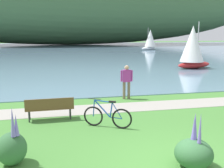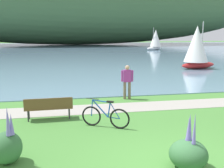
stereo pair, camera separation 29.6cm
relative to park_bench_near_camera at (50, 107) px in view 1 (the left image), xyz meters
name	(u,v)px [view 1 (the left image)]	position (x,y,z in m)	size (l,w,h in m)	color
ground_plane	(176,165)	(3.17, -4.24, -0.52)	(200.00, 200.00, 0.00)	#478438
bay_water	(71,50)	(3.17, 43.08, -0.50)	(180.00, 80.00, 0.04)	#6B8EA8
distant_hillside	(69,1)	(4.39, 68.14, 11.59)	(116.06, 28.00, 24.14)	#42663D
shoreline_path	(123,107)	(3.17, 1.11, -0.52)	(60.00, 1.50, 0.01)	#A39E93
park_bench_near_camera	(50,107)	(0.00, 0.00, 0.00)	(1.81, 0.53, 0.88)	brown
bicycle_beside_path	(107,116)	(1.98, -1.21, -0.12)	(1.59, 0.88, 1.01)	black
person_at_shoreline	(127,80)	(3.71, 2.62, 0.46)	(0.61, 0.25, 1.71)	#72604C
echium_bush_closest_to_camera	(12,147)	(-0.87, -3.36, -0.07)	(0.75, 0.75, 1.54)	#386B3D
echium_bush_mid_cluster	(194,152)	(3.53, -4.43, -0.13)	(0.94, 0.94, 1.45)	#386B3D
sailboat_nearest_to_shore	(150,39)	(18.55, 39.98, 1.56)	(3.78, 2.93, 4.34)	white
sailboat_mid_bay	(193,47)	(12.67, 12.48, 1.54)	(3.79, 2.59, 4.29)	#B22323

